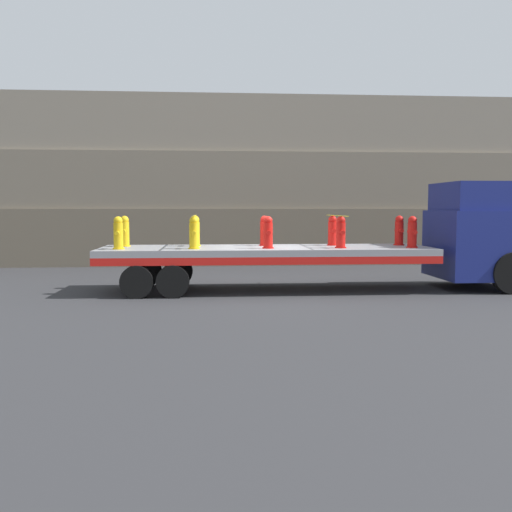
% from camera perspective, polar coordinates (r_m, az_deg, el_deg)
% --- Properties ---
extents(ground_plane, '(120.00, 120.00, 0.00)m').
position_cam_1_polar(ground_plane, '(15.93, 1.02, -3.45)').
color(ground_plane, '#2D2D30').
extents(rock_cliff, '(60.00, 3.30, 6.78)m').
position_cam_1_polar(rock_cliff, '(24.14, -0.82, 7.43)').
color(rock_cliff, '#665B4C').
rests_on(rock_cliff, ground_plane).
extents(truck_cab, '(2.36, 2.61, 3.01)m').
position_cam_1_polar(truck_cab, '(17.46, 21.52, 1.95)').
color(truck_cab, navy).
rests_on(truck_cab, ground_plane).
extents(flatbed_trailer, '(9.10, 2.59, 1.21)m').
position_cam_1_polar(flatbed_trailer, '(15.78, -0.74, 0.12)').
color(flatbed_trailer, gray).
rests_on(flatbed_trailer, ground_plane).
extents(fire_hydrant_yellow_near_0, '(0.31, 0.53, 0.86)m').
position_cam_1_polar(fire_hydrant_yellow_near_0, '(15.37, -13.61, 2.22)').
color(fire_hydrant_yellow_near_0, gold).
rests_on(fire_hydrant_yellow_near_0, flatbed_trailer).
extents(fire_hydrant_yellow_far_0, '(0.31, 0.53, 0.86)m').
position_cam_1_polar(fire_hydrant_yellow_far_0, '(16.45, -12.99, 2.40)').
color(fire_hydrant_yellow_far_0, gold).
rests_on(fire_hydrant_yellow_far_0, flatbed_trailer).
extents(fire_hydrant_yellow_near_1, '(0.31, 0.53, 0.86)m').
position_cam_1_polar(fire_hydrant_yellow_near_1, '(15.18, -6.23, 2.30)').
color(fire_hydrant_yellow_near_1, gold).
rests_on(fire_hydrant_yellow_near_1, flatbed_trailer).
extents(fire_hydrant_yellow_far_1, '(0.31, 0.53, 0.86)m').
position_cam_1_polar(fire_hydrant_yellow_far_1, '(16.27, -6.10, 2.47)').
color(fire_hydrant_yellow_far_1, gold).
rests_on(fire_hydrant_yellow_far_1, flatbed_trailer).
extents(fire_hydrant_red_near_2, '(0.31, 0.53, 0.86)m').
position_cam_1_polar(fire_hydrant_red_near_2, '(15.24, 1.22, 2.34)').
color(fire_hydrant_red_near_2, red).
rests_on(fire_hydrant_red_near_2, flatbed_trailer).
extents(fire_hydrant_red_far_2, '(0.31, 0.53, 0.86)m').
position_cam_1_polar(fire_hydrant_red_far_2, '(16.33, 0.85, 2.50)').
color(fire_hydrant_red_far_2, red).
rests_on(fire_hydrant_red_far_2, flatbed_trailer).
extents(fire_hydrant_red_near_3, '(0.31, 0.53, 0.86)m').
position_cam_1_polar(fire_hydrant_red_near_3, '(15.55, 8.48, 2.34)').
color(fire_hydrant_red_near_3, red).
rests_on(fire_hydrant_red_near_3, flatbed_trailer).
extents(fire_hydrant_red_far_3, '(0.31, 0.53, 0.86)m').
position_cam_1_polar(fire_hydrant_red_far_3, '(16.62, 7.65, 2.50)').
color(fire_hydrant_red_far_3, red).
rests_on(fire_hydrant_red_far_3, flatbed_trailer).
extents(fire_hydrant_red_near_4, '(0.31, 0.53, 0.86)m').
position_cam_1_polar(fire_hydrant_red_near_4, '(16.10, 15.35, 2.30)').
color(fire_hydrant_red_near_4, red).
rests_on(fire_hydrant_red_near_4, flatbed_trailer).
extents(fire_hydrant_red_far_4, '(0.31, 0.53, 0.86)m').
position_cam_1_polar(fire_hydrant_red_far_4, '(17.14, 14.12, 2.47)').
color(fire_hydrant_red_far_4, red).
rests_on(fire_hydrant_red_far_4, flatbed_trailer).
extents(cargo_strap_rear, '(0.05, 2.69, 0.01)m').
position_cam_1_polar(cargo_strap_rear, '(15.71, -6.17, 4.02)').
color(cargo_strap_rear, yellow).
rests_on(cargo_strap_rear, fire_hydrant_yellow_near_1).
extents(cargo_strap_middle, '(0.05, 2.69, 0.01)m').
position_cam_1_polar(cargo_strap_middle, '(16.07, 8.07, 4.02)').
color(cargo_strap_middle, yellow).
rests_on(cargo_strap_middle, fire_hydrant_red_near_3).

